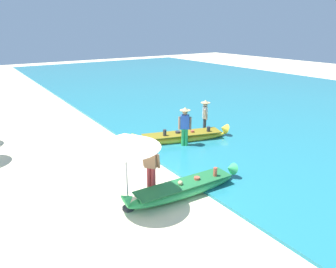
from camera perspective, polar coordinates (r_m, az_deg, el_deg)
The scene contains 8 objects.
ground_plane at distance 9.64m, azimuth -5.10°, elevation -10.97°, with size 80.00×80.00×0.00m, color beige.
sea at distance 23.79m, azimuth 14.51°, elevation 7.19°, with size 24.00×56.00×0.10m, color teal.
boat_green_foreground at distance 9.35m, azimuth 3.13°, elevation -10.24°, with size 4.09×0.90×0.72m.
boat_yellow_midground at distance 13.52m, azimuth 2.66°, elevation -0.56°, with size 4.45×2.02×0.73m.
person_vendor_hatted at distance 12.63m, azimuth 3.20°, elevation 1.77°, with size 0.56×0.49×1.78m.
person_tourist_customer at distance 9.10m, azimuth -3.23°, elevation -6.08°, with size 0.49×0.55×1.67m.
person_vendor_assistant at distance 14.34m, azimuth 7.00°, elevation 3.62°, with size 0.48×0.55×1.70m.
patio_umbrella_large at distance 7.96m, azimuth -8.13°, elevation -1.29°, with size 1.91×1.91×2.28m.
Camera 1 is at (-3.95, -7.31, 4.88)m, focal length 32.27 mm.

